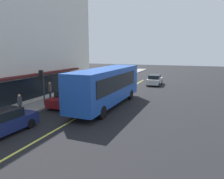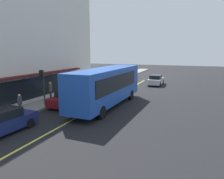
% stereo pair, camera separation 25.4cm
% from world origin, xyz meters
% --- Properties ---
extents(ground, '(120.00, 120.00, 0.00)m').
position_xyz_m(ground, '(0.00, 0.00, 0.00)').
color(ground, black).
extents(sidewalk, '(80.00, 2.49, 0.15)m').
position_xyz_m(sidewalk, '(0.00, 5.09, 0.07)').
color(sidewalk, gray).
rests_on(sidewalk, ground).
extents(lane_centre_stripe, '(36.00, 0.16, 0.01)m').
position_xyz_m(lane_centre_stripe, '(0.00, 0.00, 0.00)').
color(lane_centre_stripe, '#D8D14C').
rests_on(lane_centre_stripe, ground).
extents(bus, '(11.19, 2.82, 3.50)m').
position_xyz_m(bus, '(-0.65, -0.84, 1.99)').
color(bus, '#1E4CAD').
rests_on(bus, ground).
extents(traffic_light, '(0.30, 0.52, 3.20)m').
position_xyz_m(traffic_light, '(-2.90, 4.62, 2.53)').
color(traffic_light, '#2D2D33').
rests_on(traffic_light, sidewalk).
extents(car_maroon, '(4.32, 1.91, 1.52)m').
position_xyz_m(car_maroon, '(-1.81, 2.63, 0.74)').
color(car_maroon, maroon).
rests_on(car_maroon, ground).
extents(car_silver, '(4.31, 1.88, 1.52)m').
position_xyz_m(car_silver, '(13.54, -2.76, 0.74)').
color(car_silver, '#B7BABF').
rests_on(car_silver, ground).
extents(car_navy, '(4.38, 2.01, 1.52)m').
position_xyz_m(car_navy, '(-9.16, 2.65, 0.74)').
color(car_navy, navy).
rests_on(car_navy, ground).
extents(pedestrian_mid_block, '(0.34, 0.34, 1.70)m').
position_xyz_m(pedestrian_mid_block, '(7.27, 4.45, 1.17)').
color(pedestrian_mid_block, black).
rests_on(pedestrian_mid_block, sidewalk).
extents(pedestrian_at_corner, '(0.34, 0.34, 1.86)m').
position_xyz_m(pedestrian_at_corner, '(-1.11, 5.17, 1.28)').
color(pedestrian_at_corner, black).
rests_on(pedestrian_at_corner, sidewalk).
extents(pedestrian_by_curb, '(0.34, 0.34, 1.60)m').
position_xyz_m(pedestrian_by_curb, '(-5.97, 4.32, 1.10)').
color(pedestrian_by_curb, black).
rests_on(pedestrian_by_curb, sidewalk).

